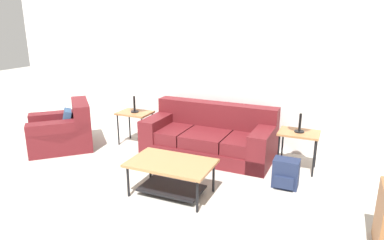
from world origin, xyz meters
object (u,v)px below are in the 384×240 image
object	(u,v)px
side_table_left	(135,116)
coffee_table	(171,170)
armchair	(63,132)
couch	(209,138)
table_lamp_right	(302,104)
backpack	(286,174)
table_lamp_left	(134,88)
side_table_right	(299,136)

from	to	relation	value
side_table_left	coffee_table	bearing A→B (deg)	-44.70
armchair	side_table_left	xyz separation A→B (m)	(1.05, 0.67, 0.24)
couch	armchair	xyz separation A→B (m)	(-2.45, -0.70, -0.01)
table_lamp_right	backpack	bearing A→B (deg)	-95.46
armchair	table_lamp_right	bearing A→B (deg)	9.91
couch	side_table_left	world-z (taller)	couch
couch	table_lamp_right	size ratio (longest dim) A/B	3.85
coffee_table	side_table_left	world-z (taller)	side_table_left
couch	table_lamp_left	bearing A→B (deg)	-178.81
armchair	side_table_left	world-z (taller)	armchair
side_table_right	table_lamp_right	world-z (taller)	table_lamp_right
side_table_right	table_lamp_left	size ratio (longest dim) A/B	1.07
armchair	coffee_table	bearing A→B (deg)	-16.81
table_lamp_right	couch	bearing A→B (deg)	178.81
side_table_left	table_lamp_right	bearing A→B (deg)	-0.00
armchair	coffee_table	size ratio (longest dim) A/B	1.28
armchair	table_lamp_right	world-z (taller)	table_lamp_right
table_lamp_right	table_lamp_left	bearing A→B (deg)	180.00
couch	backpack	world-z (taller)	couch
couch	armchair	world-z (taller)	couch
couch	table_lamp_right	xyz separation A→B (m)	(1.40, -0.03, 0.72)
backpack	armchair	bearing A→B (deg)	-179.59
side_table_right	table_lamp_right	bearing A→B (deg)	-116.57
coffee_table	table_lamp_right	bearing A→B (deg)	46.22
coffee_table	backpack	distance (m)	1.53
side_table_left	table_lamp_left	world-z (taller)	table_lamp_left
side_table_right	table_lamp_right	distance (m)	0.49
coffee_table	armchair	bearing A→B (deg)	163.19
couch	coffee_table	bearing A→B (deg)	-88.56
side_table_right	armchair	bearing A→B (deg)	-170.09
side_table_left	side_table_right	bearing A→B (deg)	0.00
side_table_right	backpack	size ratio (longest dim) A/B	1.50
side_table_left	table_lamp_right	distance (m)	2.85
couch	table_lamp_right	bearing A→B (deg)	-1.19
side_table_right	table_lamp_left	bearing A→B (deg)	-180.00
armchair	table_lamp_left	xyz separation A→B (m)	(1.05, 0.67, 0.73)
armchair	table_lamp_right	size ratio (longest dim) A/B	2.50
armchair	coffee_table	distance (m)	2.60
table_lamp_right	backpack	distance (m)	1.05
coffee_table	table_lamp_right	distance (m)	2.09
side_table_left	table_lamp_left	size ratio (longest dim) A/B	1.07
armchair	coffee_table	world-z (taller)	armchair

